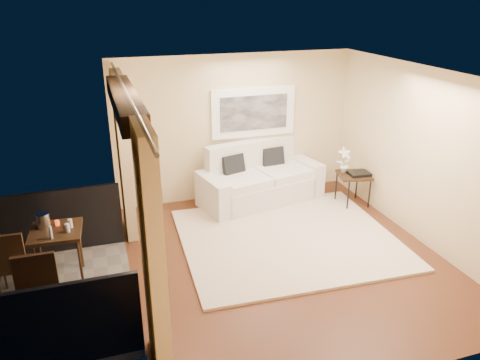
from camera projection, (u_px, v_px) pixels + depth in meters
floor at (285, 258)px, 7.00m from camera, size 5.00×5.00×0.00m
room_shell at (125, 101)px, 5.45m from camera, size 5.00×6.40×5.00m
balcony at (48, 288)px, 5.99m from camera, size 1.81×2.60×1.17m
curtains at (135, 194)px, 5.90m from camera, size 0.16×4.80×2.64m
artwork at (254, 112)px, 8.67m from camera, size 1.62×0.07×0.92m
rug at (288, 238)px, 7.51m from camera, size 3.47×3.06×0.04m
sofa at (259, 181)px, 8.81m from camera, size 2.44×1.43×1.10m
side_table at (354, 177)px, 8.57m from camera, size 0.66×0.66×0.60m
tray at (359, 174)px, 8.50m from camera, size 0.40×0.31×0.05m
orchid at (344, 160)px, 8.51m from camera, size 0.27×0.20×0.49m
bistro_table at (56, 236)px, 6.21m from camera, size 0.69×0.69×0.77m
balcony_chair_far at (10, 261)px, 5.88m from camera, size 0.43×0.44×0.97m
balcony_chair_near at (38, 294)px, 5.15m from camera, size 0.46×0.46×1.05m
ice_bucket at (43, 220)px, 6.23m from camera, size 0.18×0.18×0.20m
candle at (57, 223)px, 6.30m from camera, size 0.06×0.06×0.07m
vase at (51, 232)px, 5.94m from camera, size 0.04×0.04×0.18m
glass_a at (67, 228)px, 6.11m from camera, size 0.06×0.06×0.12m
glass_b at (70, 223)px, 6.23m from camera, size 0.06×0.06×0.12m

